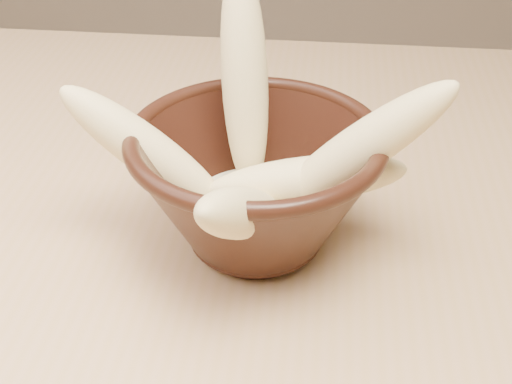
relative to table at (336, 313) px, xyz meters
The scene contains 8 objects.
table is the anchor object (origin of this frame).
bowl 0.15m from the table, 168.22° to the right, with size 0.19×0.19×0.10m.
milk_puddle 0.13m from the table, 168.22° to the right, with size 0.11×0.11×0.01m, color beige.
banana_upright 0.22m from the table, 159.73° to the left, with size 0.03×0.03×0.17m, color #E2CE85.
banana_left 0.22m from the table, behind, with size 0.03×0.03×0.15m, color #E2CE85.
banana_right 0.17m from the table, 73.60° to the right, with size 0.03×0.03×0.16m, color #E2CE85.
banana_across 0.14m from the table, 159.74° to the right, with size 0.03×0.03×0.15m, color #E2CE85.
banana_front 0.19m from the table, 131.59° to the right, with size 0.03×0.03×0.14m, color #E2CE85.
Camera 1 is at (-0.02, -0.45, 1.09)m, focal length 50.00 mm.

